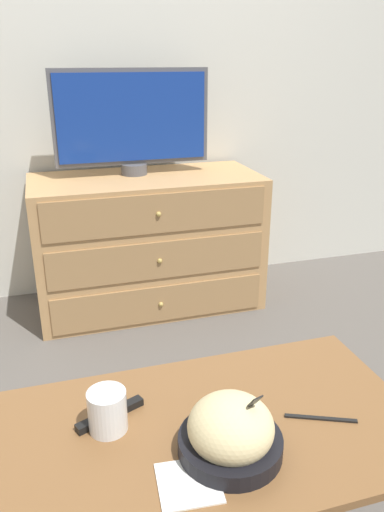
{
  "coord_description": "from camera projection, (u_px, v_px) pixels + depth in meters",
  "views": [
    {
      "loc": [
        -0.37,
        -2.71,
        1.26
      ],
      "look_at": [
        0.0,
        -1.46,
        0.73
      ],
      "focal_mm": 35.0,
      "sensor_mm": 36.0,
      "label": 1
    }
  ],
  "objects": [
    {
      "name": "napkin",
      "position": [
        189.0,
        483.0,
        0.98
      ],
      "size": [
        0.13,
        0.13,
        0.0
      ],
      "color": "white",
      "rests_on": "coffee_table"
    },
    {
      "name": "knife",
      "position": [
        321.0,
        418.0,
        1.15
      ],
      "size": [
        0.15,
        0.07,
        0.01
      ],
      "color": "black",
      "rests_on": "coffee_table"
    },
    {
      "name": "remote_control",
      "position": [
        110.0,
        414.0,
        1.15
      ],
      "size": [
        0.17,
        0.09,
        0.02
      ],
      "color": "black",
      "rests_on": "coffee_table"
    },
    {
      "name": "takeout_bowl",
      "position": [
        231.0,
        432.0,
        1.04
      ],
      "size": [
        0.22,
        0.22,
        0.16
      ],
      "color": "black",
      "rests_on": "coffee_table"
    },
    {
      "name": "dresser",
      "position": [
        148.0,
        242.0,
        2.62
      ],
      "size": [
        1.15,
        0.54,
        0.7
      ],
      "color": "tan",
      "rests_on": "ground_plane"
    },
    {
      "name": "ground_plane",
      "position": [
        121.0,
        283.0,
        2.98
      ],
      "size": [
        12.0,
        12.0,
        0.0
      ],
      "primitive_type": "plane",
      "color": "#56514C"
    },
    {
      "name": "wall_back",
      "position": [
        107.0,
        47.0,
        2.52
      ],
      "size": [
        12.0,
        0.05,
        2.6
      ],
      "color": "silver",
      "rests_on": "ground_plane"
    },
    {
      "name": "tv",
      "position": [
        132.0,
        120.0,
        2.44
      ],
      "size": [
        0.77,
        0.13,
        0.51
      ],
      "color": "#515156",
      "rests_on": "dresser"
    },
    {
      "name": "drink_cup",
      "position": [
        108.0,
        413.0,
        1.11
      ],
      "size": [
        0.09,
        0.09,
        0.1
      ],
      "color": "#9E6638",
      "rests_on": "coffee_table"
    },
    {
      "name": "coffee_table",
      "position": [
        193.0,
        454.0,
        1.14
      ],
      "size": [
        1.05,
        0.54,
        0.48
      ],
      "color": "brown",
      "rests_on": "ground_plane"
    }
  ]
}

